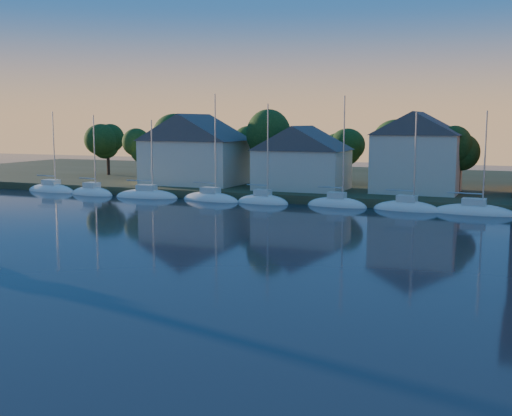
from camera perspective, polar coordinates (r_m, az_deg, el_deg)
The scene contains 8 objects.
ground at distance 30.31m, azimuth -21.10°, elevation -11.26°, with size 260.00×260.00×0.00m, color black.
shoreline_land at distance 98.04m, azimuth 10.81°, elevation 1.94°, with size 160.00×50.00×2.00m, color #2E3720.
wooden_dock at distance 75.83m, azimuth 7.17°, elevation 0.37°, with size 120.00×3.00×1.00m, color brown.
clubhouse_west at distance 89.16m, azimuth -5.49°, elevation 5.30°, with size 13.65×9.45×9.64m.
clubhouse_centre at distance 81.89m, azimuth 4.12°, elevation 4.55°, with size 11.55×8.40×8.08m.
clubhouse_east at distance 80.47m, azimuth 14.11°, elevation 4.90°, with size 10.50×8.40×9.80m.
tree_line at distance 85.45m, azimuth 10.55°, elevation 5.94°, with size 93.40×5.40×8.90m.
moored_fleet at distance 72.95m, azimuth 6.53°, elevation 0.17°, with size 87.50×2.40×12.05m.
Camera 1 is at (20.21, -20.46, 9.57)m, focal length 45.00 mm.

